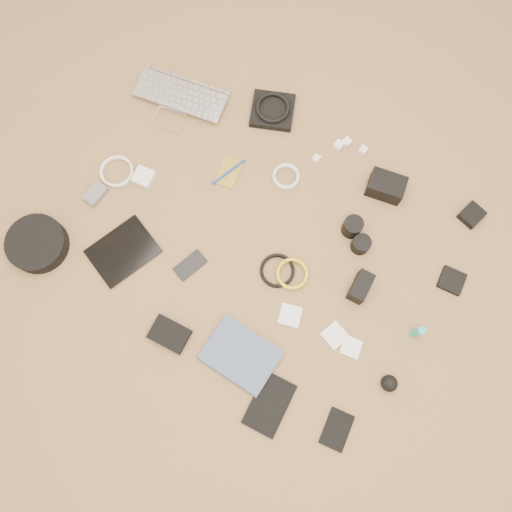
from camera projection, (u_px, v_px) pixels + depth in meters
The scene contains 33 objects.
laptop at pixel (176, 106), 1.96m from camera, with size 0.37×0.26×0.03m, color #B5B4B9.
headphone_pouch at pixel (273, 111), 1.96m from camera, with size 0.16×0.16×0.03m, color black.
headphones at pixel (273, 107), 1.93m from camera, with size 0.14×0.14×0.02m, color black.
charger_a at pixel (338, 146), 1.92m from camera, with size 0.03×0.03×0.03m, color silver.
charger_b at pixel (346, 142), 1.92m from camera, with size 0.03×0.03×0.03m, color silver.
charger_c at pixel (363, 151), 1.91m from camera, with size 0.03×0.03×0.03m, color silver.
charger_d at pixel (316, 159), 1.90m from camera, with size 0.03×0.03×0.02m, color silver.
dslr_camera at pixel (386, 186), 1.85m from camera, with size 0.13×0.09×0.08m, color black.
lens_pouch at pixel (472, 215), 1.84m from camera, with size 0.07×0.08×0.03m, color black.
notebook_olive at pixel (229, 173), 1.90m from camera, with size 0.08×0.12×0.01m, color olive.
pen_blue at pixel (229, 172), 1.89m from camera, with size 0.01×0.01×0.16m, color #1429A5.
cable_white_a at pixel (286, 177), 1.89m from camera, with size 0.10×0.10×0.01m, color silver.
lens_a at pixel (352, 227), 1.81m from camera, with size 0.07×0.07×0.08m, color black.
lens_b at pixel (361, 244), 1.80m from camera, with size 0.07×0.07×0.06m, color black.
card_reader at pixel (452, 281), 1.78m from camera, with size 0.08×0.08×0.02m, color black.
power_brick at pixel (144, 177), 1.88m from camera, with size 0.07×0.07×0.03m, color silver.
cable_white_b at pixel (117, 172), 1.90m from camera, with size 0.13×0.13×0.01m, color silver.
cable_black at pixel (277, 271), 1.80m from camera, with size 0.13×0.13×0.01m, color black.
cable_yellow at pixel (292, 274), 1.79m from camera, with size 0.12×0.12×0.01m, color gold.
flash at pixel (360, 287), 1.75m from camera, with size 0.06×0.10×0.08m, color black.
lens_cleaner at pixel (418, 332), 1.70m from camera, with size 0.03×0.03×0.10m, color teal.
battery_charger at pixel (95, 194), 1.87m from camera, with size 0.06×0.09×0.02m, color #5A5B5F.
tablet at pixel (123, 251), 1.82m from camera, with size 0.18×0.23×0.01m, color black.
phone at pixel (190, 265), 1.80m from camera, with size 0.06×0.12×0.01m, color black.
filter_case_left at pixel (290, 315), 1.76m from camera, with size 0.07×0.07×0.01m, color silver.
filter_case_mid at pixel (335, 335), 1.74m from camera, with size 0.07×0.07×0.01m, color silver.
filter_case_right at pixel (351, 347), 1.73m from camera, with size 0.07×0.07×0.01m, color silver.
air_blower at pixel (389, 383), 1.67m from camera, with size 0.06×0.06×0.06m, color black.
headphone_case at pixel (37, 244), 1.80m from camera, with size 0.21×0.21×0.06m, color black.
drive_case at pixel (170, 334), 1.73m from camera, with size 0.13×0.09×0.03m, color black.
paperback at pixel (226, 378), 1.69m from camera, with size 0.18×0.24×0.02m, color #3D4D68.
notebook_black_a at pixel (269, 404), 1.68m from camera, with size 0.12×0.19×0.01m, color black.
notebook_black_b at pixel (337, 429), 1.66m from camera, with size 0.08×0.13×0.01m, color black.
Camera 1 is at (0.29, -0.44, 1.76)m, focal length 35.00 mm.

